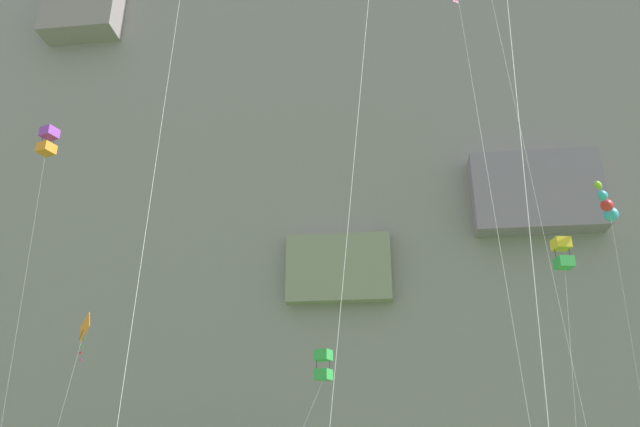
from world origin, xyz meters
TOP-DOWN VIEW (x-y plane):
  - cliff_face at (0.00, 61.32)m, footprint 180.00×23.60m
  - kite_box_upper_left at (15.17, 32.16)m, footprint 3.20×6.53m
  - kite_box_far_left at (0.34, 34.74)m, footprint 3.06×3.43m
  - kite_box_upper_mid at (-20.59, 33.71)m, footprint 2.38×2.15m
  - kite_windsock_low_left at (17.97, 31.40)m, footprint 2.88×5.09m
  - kite_diamond_high_right at (-13.84, 30.78)m, footprint 1.39×2.06m

SIDE VIEW (x-z plane):
  - kite_box_far_left at x=0.34m, z-range 3.31..11.82m
  - kite_diamond_high_right at x=-13.84m, z-range 4.04..14.55m
  - kite_box_upper_left at x=15.17m, z-range 6.28..20.75m
  - kite_windsock_low_left at x=17.97m, z-range 7.83..24.48m
  - kite_box_upper_mid at x=-20.59m, z-range 11.68..37.24m
  - cliff_face at x=0.00m, z-range -0.02..78.85m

